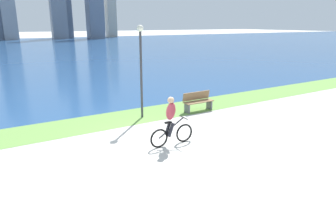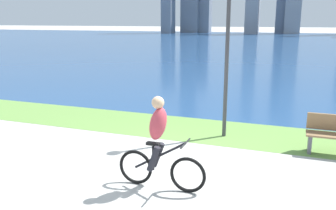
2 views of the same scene
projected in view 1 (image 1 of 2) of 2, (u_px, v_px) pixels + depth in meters
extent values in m
plane|color=#B2AFA8|center=(149.00, 139.00, 10.76)|extent=(300.00, 300.00, 0.00)
cube|color=#6B9947|center=(120.00, 118.00, 13.06)|extent=(120.00, 2.21, 0.01)
cube|color=navy|center=(22.00, 50.00, 46.81)|extent=(300.00, 79.16, 0.00)
torus|color=black|center=(184.00, 133.00, 10.43)|extent=(0.66, 0.06, 0.66)
torus|color=black|center=(159.00, 138.00, 9.94)|extent=(0.66, 0.06, 0.66)
cylinder|color=black|center=(171.00, 128.00, 10.10)|extent=(0.98, 0.04, 0.62)
cylinder|color=black|center=(168.00, 130.00, 10.05)|extent=(0.04, 0.04, 0.48)
cube|color=black|center=(168.00, 122.00, 9.98)|extent=(0.24, 0.10, 0.05)
cylinder|color=black|center=(183.00, 117.00, 10.26)|extent=(0.03, 0.52, 0.03)
ellipsoid|color=#BF3F4C|center=(171.00, 111.00, 9.93)|extent=(0.40, 0.36, 0.65)
sphere|color=#D8AD84|center=(171.00, 100.00, 9.83)|extent=(0.22, 0.22, 0.22)
cylinder|color=#26262D|center=(168.00, 128.00, 10.15)|extent=(0.27, 0.11, 0.49)
cylinder|color=#26262D|center=(171.00, 130.00, 9.99)|extent=(0.27, 0.11, 0.49)
cube|color=olive|center=(199.00, 102.00, 14.10)|extent=(1.50, 0.45, 0.04)
cube|color=olive|center=(196.00, 96.00, 14.19)|extent=(1.50, 0.11, 0.40)
cube|color=#595960|center=(209.00, 104.00, 14.48)|extent=(0.08, 0.37, 0.45)
cube|color=#595960|center=(187.00, 108.00, 13.84)|extent=(0.08, 0.37, 0.45)
cylinder|color=#38383D|center=(141.00, 76.00, 12.78)|extent=(0.10, 0.10, 3.73)
sphere|color=white|center=(140.00, 28.00, 12.26)|extent=(0.28, 0.28, 0.28)
cube|color=slate|center=(58.00, 8.00, 76.85)|extent=(3.79, 2.61, 15.52)
cube|color=#ADA899|center=(58.00, 15.00, 79.70)|extent=(3.63, 3.79, 12.03)
cube|color=#ADA899|center=(110.00, 8.00, 87.28)|extent=(2.69, 2.67, 16.42)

